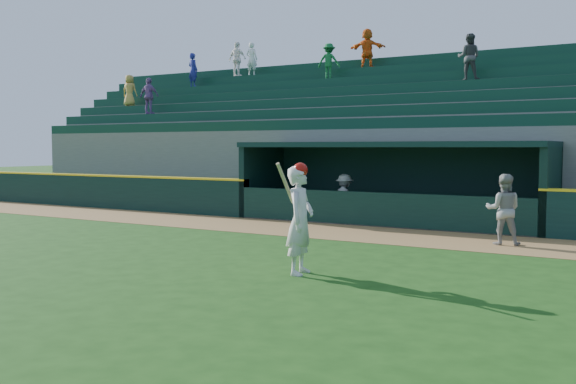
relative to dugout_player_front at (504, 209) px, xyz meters
name	(u,v)px	position (x,y,z in m)	size (l,w,h in m)	color
ground	(248,260)	(-4.00, -4.80, -0.84)	(120.00, 120.00, 0.00)	#194210
warning_track	(350,233)	(-4.00, 0.10, -0.83)	(40.00, 3.00, 0.01)	olive
field_wall_left	(81,191)	(-16.25, 1.75, -0.24)	(15.50, 0.30, 1.20)	black
wall_stripe_left	(81,175)	(-16.25, 1.75, 0.39)	(15.50, 0.32, 0.06)	yellow
dugout_player_front	(504,209)	(0.00, 0.00, 0.00)	(0.81, 0.63, 1.67)	gray
dugout_player_inside	(345,198)	(-5.31, 2.47, -0.11)	(0.95, 0.54, 1.46)	#ADADA8
dugout	(393,178)	(-4.00, 3.20, 0.52)	(9.40, 2.80, 2.46)	#61615C
stands	(439,145)	(-4.01, 7.77, 1.56)	(34.50, 6.25, 7.45)	slate
batter_at_plate	(300,219)	(-2.40, -5.47, 0.17)	(0.58, 0.88, 2.04)	silver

